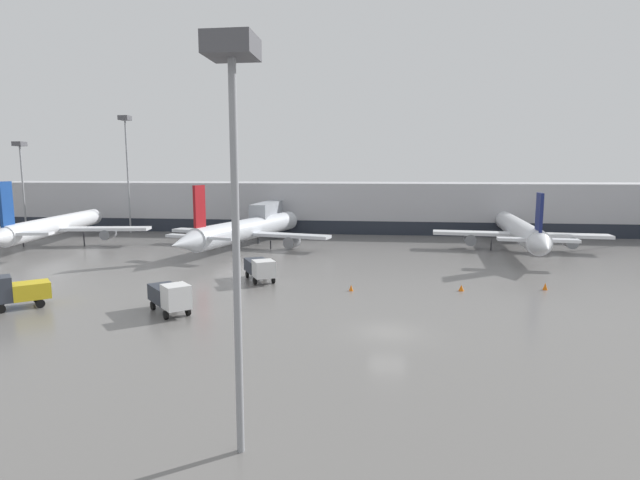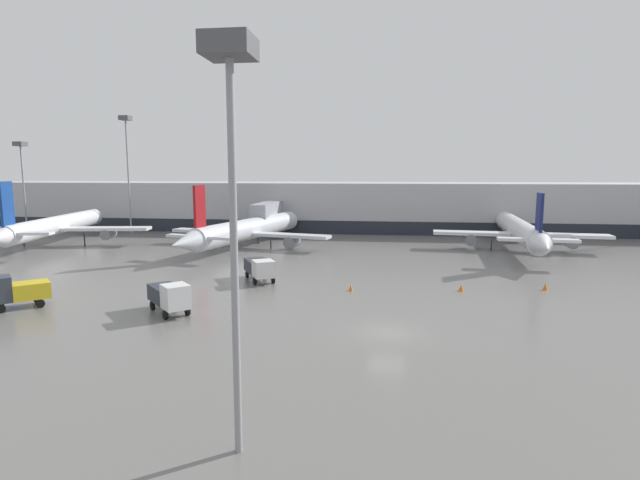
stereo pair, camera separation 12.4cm
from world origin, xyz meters
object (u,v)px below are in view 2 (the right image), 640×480
traffic_cone_0 (545,286)px  apron_light_mast_0 (22,160)px  service_truck_2 (16,290)px  traffic_cone_4 (351,288)px  service_truck_1 (170,295)px  apron_light_mast_3 (231,125)px  parked_jet_1 (55,226)px  traffic_cone_3 (184,242)px  service_truck_0 (260,267)px  parked_jet_3 (520,231)px  parked_jet_0 (248,230)px  traffic_cone_1 (461,288)px  apron_light_mast_2 (127,143)px

traffic_cone_0 → apron_light_mast_0: size_ratio=0.04×
traffic_cone_0 → service_truck_2: bearing=-164.9°
traffic_cone_4 → service_truck_1: bearing=-146.3°
traffic_cone_0 → apron_light_mast_3: apron_light_mast_3 is taller
parked_jet_1 → service_truck_2: (19.23, -32.33, -1.53)m
traffic_cone_3 → apron_light_mast_3: bearing=-65.5°
parked_jet_1 → service_truck_0: bearing=-128.1°
service_truck_0 → apron_light_mast_3: 33.73m
service_truck_2 → traffic_cone_3: 36.88m
service_truck_1 → apron_light_mast_3: 24.43m
parked_jet_3 → traffic_cone_3: 49.87m
parked_jet_0 → service_truck_1: bearing=-160.7°
parked_jet_1 → traffic_cone_0: (64.37, -20.17, -2.70)m
traffic_cone_4 → parked_jet_0: bearing=123.7°
parked_jet_0 → service_truck_2: bearing=178.3°
parked_jet_1 → traffic_cone_4: 51.52m
service_truck_0 → traffic_cone_3: service_truck_0 is taller
traffic_cone_4 → apron_light_mast_0: 74.56m
parked_jet_3 → traffic_cone_4: 34.92m
parked_jet_0 → traffic_cone_0: bearing=-108.8°
parked_jet_0 → parked_jet_1: 29.23m
service_truck_1 → apron_light_mast_0: size_ratio=0.31×
traffic_cone_1 → traffic_cone_3: (-38.08, 26.09, 0.05)m
parked_jet_3 → service_truck_1: 50.92m
traffic_cone_1 → parked_jet_1: bearing=159.1°
service_truck_0 → traffic_cone_1: 20.03m
service_truck_0 → traffic_cone_1: (19.91, -1.93, -1.10)m
parked_jet_0 → apron_light_mast_0: (-45.72, 12.80, 10.56)m
traffic_cone_0 → traffic_cone_1: bearing=-170.1°
service_truck_0 → service_truck_1: size_ratio=1.15×
service_truck_0 → service_truck_1: bearing=-46.9°
parked_jet_3 → apron_light_mast_3: apron_light_mast_3 is taller
parked_jet_3 → service_truck_0: bearing=132.1°
traffic_cone_1 → traffic_cone_4: bearing=-172.8°
service_truck_1 → traffic_cone_1: (24.10, 10.51, -1.15)m
traffic_cone_3 → apron_light_mast_0: size_ratio=0.04×
service_truck_2 → traffic_cone_1: service_truck_2 is taller
service_truck_1 → apron_light_mast_2: size_ratio=0.24×
parked_jet_3 → parked_jet_1: bearing=98.7°
traffic_cone_4 → apron_light_mast_3: size_ratio=0.04×
parked_jet_0 → service_truck_1: parked_jet_0 is taller
service_truck_0 → apron_light_mast_0: apron_light_mast_0 is taller
service_truck_2 → apron_light_mast_0: apron_light_mast_0 is taller
service_truck_2 → apron_light_mast_2: apron_light_mast_2 is taller
traffic_cone_1 → traffic_cone_3: traffic_cone_3 is taller
service_truck_1 → traffic_cone_3: size_ratio=7.39×
parked_jet_3 → traffic_cone_4: (-22.04, -26.96, -2.54)m
service_truck_1 → traffic_cone_0: (32.07, 11.90, -1.10)m
parked_jet_3 → traffic_cone_0: 24.67m
traffic_cone_1 → traffic_cone_4: traffic_cone_1 is taller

